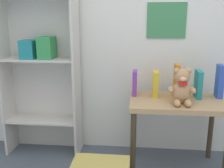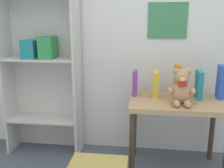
# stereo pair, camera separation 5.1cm
# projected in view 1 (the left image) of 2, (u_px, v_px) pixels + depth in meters

# --- Properties ---
(wall_back) EXTENTS (4.80, 0.07, 2.50)m
(wall_back) POSITION_uv_depth(u_px,v_px,m) (152.00, 5.00, 2.01)
(wall_back) COLOR silver
(wall_back) RESTS_ON ground_plane
(bookshelf_side) EXTENTS (0.63, 0.24, 1.64)m
(bookshelf_side) POSITION_uv_depth(u_px,v_px,m) (40.00, 48.00, 2.05)
(bookshelf_side) COLOR beige
(bookshelf_side) RESTS_ON ground_plane
(display_table) EXTENTS (0.69, 0.45, 0.56)m
(display_table) POSITION_uv_depth(u_px,v_px,m) (177.00, 111.00, 1.85)
(display_table) COLOR tan
(display_table) RESTS_ON ground_plane
(teddy_bear) EXTENTS (0.19, 0.18, 0.25)m
(teddy_bear) POSITION_uv_depth(u_px,v_px,m) (182.00, 88.00, 1.73)
(teddy_bear) COLOR tan
(teddy_bear) RESTS_ON display_table
(book_standing_purple) EXTENTS (0.04, 0.12, 0.19)m
(book_standing_purple) POSITION_uv_depth(u_px,v_px,m) (135.00, 83.00, 1.94)
(book_standing_purple) COLOR purple
(book_standing_purple) RESTS_ON display_table
(book_standing_yellow) EXTENTS (0.05, 0.14, 0.19)m
(book_standing_yellow) POSITION_uv_depth(u_px,v_px,m) (155.00, 84.00, 1.91)
(book_standing_yellow) COLOR gold
(book_standing_yellow) RESTS_ON display_table
(book_standing_orange) EXTENTS (0.04, 0.11, 0.25)m
(book_standing_orange) POSITION_uv_depth(u_px,v_px,m) (176.00, 80.00, 1.90)
(book_standing_orange) COLOR orange
(book_standing_orange) RESTS_ON display_table
(book_standing_teal) EXTENTS (0.04, 0.15, 0.21)m
(book_standing_teal) POSITION_uv_depth(u_px,v_px,m) (198.00, 84.00, 1.87)
(book_standing_teal) COLOR teal
(book_standing_teal) RESTS_ON display_table
(book_standing_blue) EXTENTS (0.04, 0.11, 0.25)m
(book_standing_blue) POSITION_uv_depth(u_px,v_px,m) (220.00, 81.00, 1.87)
(book_standing_blue) COLOR #2D51B7
(book_standing_blue) RESTS_ON display_table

